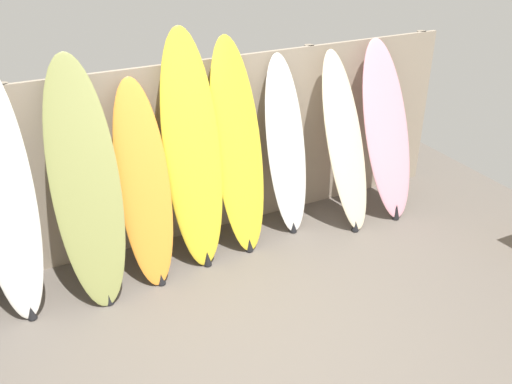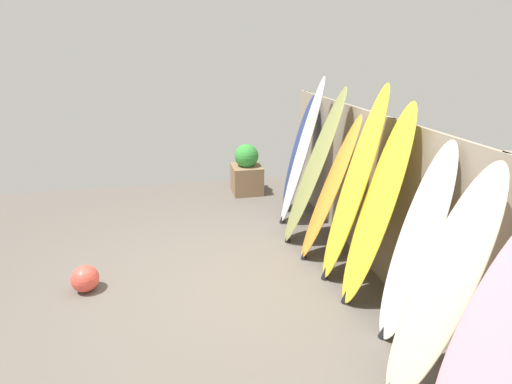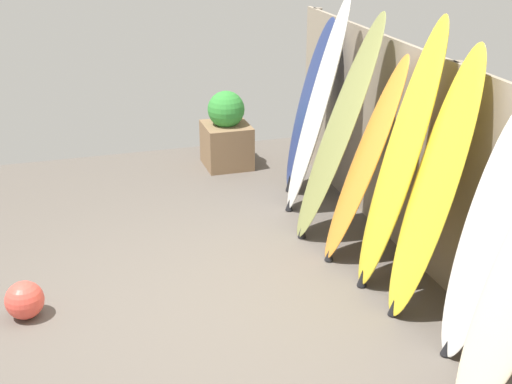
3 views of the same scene
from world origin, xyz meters
The scene contains 10 objects.
ground centered at (0.00, 0.00, 0.00)m, with size 7.68×7.68×0.00m, color #5B544C.
fence_back centered at (0.00, 2.01, 0.90)m, with size 6.08×0.11×1.80m.
surfboard_white_1 centered at (-1.61, 1.56, 1.06)m, with size 0.51×0.67×2.13m.
surfboard_olive_2 centered at (-0.99, 1.52, 1.01)m, with size 0.62×0.80×2.05m.
surfboard_orange_3 centered at (-0.50, 1.56, 0.88)m, with size 0.53×0.72×1.79m.
surfboard_yellow_4 centered at (-0.01, 1.62, 1.07)m, with size 0.58×0.65×2.17m.
surfboard_yellow_5 centered at (0.46, 1.64, 1.01)m, with size 0.50×0.58×2.04m.
surfboard_white_6 centered at (1.02, 1.72, 0.89)m, with size 0.47×0.50×1.80m.
surfboard_cream_7 centered at (1.61, 1.55, 0.89)m, with size 0.54×0.76×1.80m.
surfboard_pink_8 centered at (2.15, 1.56, 0.92)m, with size 0.63×0.77×1.85m.
Camera 1 is at (-1.59, -2.86, 3.18)m, focal length 40.00 mm.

